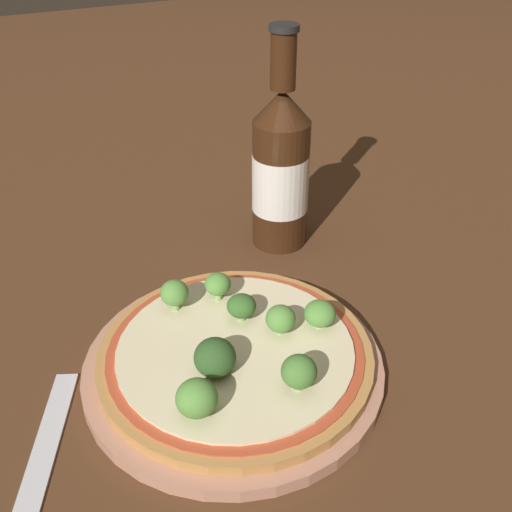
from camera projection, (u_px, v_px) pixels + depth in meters
ground_plane at (250, 365)px, 0.51m from camera, size 3.00×3.00×0.00m
plate at (234, 366)px, 0.50m from camera, size 0.25×0.25×0.01m
pizza at (235, 353)px, 0.50m from camera, size 0.23×0.23×0.01m
broccoli_floret_0 at (175, 293)px, 0.53m from camera, size 0.03×0.03×0.03m
broccoli_floret_1 at (215, 358)px, 0.46m from camera, size 0.03×0.03×0.03m
broccoli_floret_2 at (320, 314)px, 0.51m from camera, size 0.03×0.03×0.02m
broccoli_floret_3 at (241, 306)px, 0.52m from camera, size 0.03×0.03×0.02m
broccoli_floret_4 at (197, 398)px, 0.43m from camera, size 0.03×0.03×0.03m
broccoli_floret_5 at (215, 285)px, 0.54m from camera, size 0.02×0.02×0.03m
broccoli_floret_6 at (282, 321)px, 0.50m from camera, size 0.03×0.03×0.03m
broccoli_floret_7 at (299, 372)px, 0.45m from camera, size 0.03×0.03×0.03m
beer_bottle at (281, 169)px, 0.63m from camera, size 0.06×0.06×0.23m
fork at (39, 468)px, 0.42m from camera, size 0.09×0.18×0.00m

